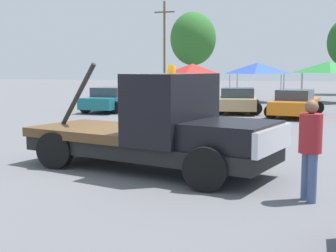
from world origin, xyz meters
TOP-DOWN VIEW (x-y plane):
  - ground_plane at (0.00, 0.00)m, footprint 160.00×160.00m
  - tow_truck at (0.37, -0.10)m, footprint 6.40×3.58m
  - person_near_truck at (3.64, -1.67)m, footprint 0.40×0.40m
  - parked_car_teal at (-6.91, 13.85)m, footprint 2.52×4.95m
  - parked_car_silver at (-3.61, 13.58)m, footprint 2.65×4.52m
  - parked_car_tan at (-0.12, 15.01)m, footprint 2.91×4.75m
  - parked_car_orange at (2.94, 13.73)m, footprint 2.81×5.06m
  - canopy_tent_red at (-4.70, 23.36)m, footprint 3.15×3.15m
  - canopy_tent_blue at (0.06, 23.23)m, footprint 3.47×3.47m
  - canopy_tent_green at (4.83, 24.20)m, footprint 3.65×3.65m
  - tree_center at (-7.00, 32.81)m, footprint 4.26×4.26m
  - traffic_cone at (2.48, 3.23)m, footprint 0.40×0.40m
  - utility_pole at (-11.34, 37.72)m, footprint 2.20×0.24m

SIDE VIEW (x-z plane):
  - ground_plane at x=0.00m, z-range 0.00..0.00m
  - traffic_cone at x=2.48m, z-range -0.02..0.53m
  - parked_car_silver at x=-3.61m, z-range -0.02..1.32m
  - parked_car_orange at x=2.94m, z-range -0.02..1.32m
  - parked_car_tan at x=-0.12m, z-range -0.02..1.32m
  - parked_car_teal at x=-6.91m, z-range -0.02..1.32m
  - tow_truck at x=0.37m, z-range -0.30..2.21m
  - person_near_truck at x=3.64m, z-range 0.14..1.96m
  - canopy_tent_red at x=-4.70m, z-range 0.97..3.70m
  - canopy_tent_blue at x=0.06m, z-range 1.00..3.78m
  - canopy_tent_green at x=4.83m, z-range 1.03..3.90m
  - utility_pole at x=-11.34m, z-range 0.26..9.64m
  - tree_center at x=-7.00m, z-range 1.30..8.90m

